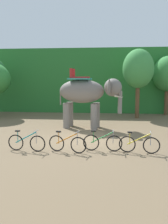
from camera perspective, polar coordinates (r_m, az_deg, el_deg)
ground_plane at (r=12.73m, az=0.16°, el=-6.42°), size 80.00×80.00×0.00m
foliage_hedge at (r=25.32m, az=3.03°, el=7.35°), size 36.00×6.00×5.92m
tree_center at (r=19.85m, az=12.61°, el=9.77°), size 2.45×2.45×5.46m
tree_left at (r=22.30m, az=18.99°, el=8.38°), size 2.52×2.52×5.08m
elephant at (r=15.46m, az=0.64°, el=4.35°), size 4.23×2.19×3.78m
bike_teal at (r=10.91m, az=-13.35°, el=-6.93°), size 1.71×0.52×0.92m
bike_orange at (r=10.46m, az=-3.96°, el=-7.38°), size 1.68×0.55×0.92m
bike_green at (r=10.66m, az=4.35°, el=-7.10°), size 1.71×0.52×0.92m
bike_yellow at (r=10.60m, az=12.81°, el=-7.36°), size 1.71×0.52×0.92m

